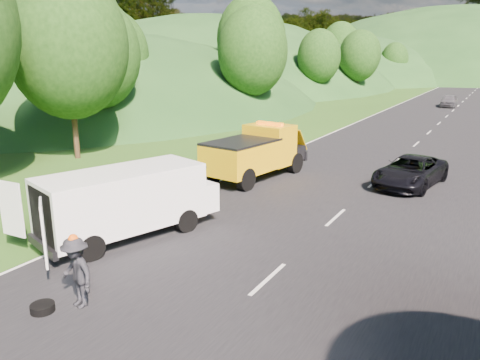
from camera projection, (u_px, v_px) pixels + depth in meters
The scene contains 12 objects.
ground at pixel (217, 237), 16.45m from camera, with size 320.00×320.00×0.00m, color #38661E.
road_surface at pixel (447, 116), 48.61m from camera, with size 14.00×200.00×0.02m, color black.
tree_line_left at pixel (315, 94), 75.90m from camera, with size 14.00×140.00×14.00m, color #2D5819, non-canonical shape.
tow_truck at pixel (256, 152), 24.05m from camera, with size 3.26×6.74×2.78m.
white_van at pixel (128, 199), 16.15m from camera, with size 4.88×7.39×2.43m.
woman at pixel (159, 213), 18.89m from camera, with size 0.55×0.40×1.51m, color silver.
child at pixel (153, 224), 17.76m from camera, with size 0.44×0.35×0.91m, color #D4D471.
worker at pixel (80, 306), 11.91m from camera, with size 1.20×0.69×1.86m, color black.
suitcase at pixel (141, 206), 18.81m from camera, with size 0.39×0.22×0.63m, color #69654E.
spare_tire at pixel (43, 312), 11.65m from camera, with size 0.59×0.59×0.20m, color black.
passing_suv at pixel (409, 186), 22.86m from camera, with size 2.38×5.15×1.43m, color black.
dist_car_a at pixel (449, 107), 57.52m from camera, with size 1.77×4.40×1.50m, color #4B4A4F.
Camera 1 is at (8.30, -12.96, 6.20)m, focal length 35.00 mm.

